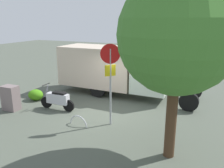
{
  "coord_description": "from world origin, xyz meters",
  "views": [
    {
      "loc": [
        -4.39,
        9.0,
        4.14
      ],
      "look_at": [
        -0.49,
        0.17,
        1.44
      ],
      "focal_mm": 36.95,
      "sensor_mm": 36.0,
      "label": 1
    }
  ],
  "objects_px": {
    "box_truck_near": "(115,68)",
    "utility_cabinet": "(11,98)",
    "street_tree": "(177,35)",
    "stop_sign": "(110,72)",
    "motorcycle": "(58,99)",
    "bike_rack_hoop": "(79,125)"
  },
  "relations": [
    {
      "from": "box_truck_near",
      "to": "utility_cabinet",
      "type": "height_order",
      "value": "box_truck_near"
    },
    {
      "from": "utility_cabinet",
      "to": "street_tree",
      "type": "bearing_deg",
      "value": 173.43
    },
    {
      "from": "stop_sign",
      "to": "box_truck_near",
      "type": "bearing_deg",
      "value": -69.59
    },
    {
      "from": "street_tree",
      "to": "motorcycle",
      "type": "bearing_deg",
      "value": -17.72
    },
    {
      "from": "box_truck_near",
      "to": "street_tree",
      "type": "distance_m",
      "value": 6.91
    },
    {
      "from": "box_truck_near",
      "to": "street_tree",
      "type": "relative_size",
      "value": 1.45
    },
    {
      "from": "stop_sign",
      "to": "utility_cabinet",
      "type": "distance_m",
      "value": 5.22
    },
    {
      "from": "motorcycle",
      "to": "utility_cabinet",
      "type": "relative_size",
      "value": 1.54
    },
    {
      "from": "box_truck_near",
      "to": "bike_rack_hoop",
      "type": "xyz_separation_m",
      "value": [
        -0.28,
        4.45,
        -1.52
      ]
    },
    {
      "from": "motorcycle",
      "to": "street_tree",
      "type": "distance_m",
      "value": 6.64
    },
    {
      "from": "box_truck_near",
      "to": "utility_cabinet",
      "type": "distance_m",
      "value": 5.63
    },
    {
      "from": "box_truck_near",
      "to": "motorcycle",
      "type": "xyz_separation_m",
      "value": [
        1.5,
        3.4,
        -1.0
      ]
    },
    {
      "from": "box_truck_near",
      "to": "utility_cabinet",
      "type": "xyz_separation_m",
      "value": [
        3.52,
        4.29,
        -0.94
      ]
    },
    {
      "from": "stop_sign",
      "to": "bike_rack_hoop",
      "type": "height_order",
      "value": "stop_sign"
    },
    {
      "from": "utility_cabinet",
      "to": "bike_rack_hoop",
      "type": "height_order",
      "value": "utility_cabinet"
    },
    {
      "from": "stop_sign",
      "to": "street_tree",
      "type": "distance_m",
      "value": 3.3
    },
    {
      "from": "motorcycle",
      "to": "bike_rack_hoop",
      "type": "xyz_separation_m",
      "value": [
        -1.78,
        1.05,
        -0.52
      ]
    },
    {
      "from": "bike_rack_hoop",
      "to": "stop_sign",
      "type": "bearing_deg",
      "value": -152.33
    },
    {
      "from": "box_truck_near",
      "to": "bike_rack_hoop",
      "type": "bearing_deg",
      "value": -85.31
    },
    {
      "from": "street_tree",
      "to": "bike_rack_hoop",
      "type": "distance_m",
      "value": 5.34
    },
    {
      "from": "motorcycle",
      "to": "bike_rack_hoop",
      "type": "height_order",
      "value": "motorcycle"
    },
    {
      "from": "utility_cabinet",
      "to": "bike_rack_hoop",
      "type": "xyz_separation_m",
      "value": [
        -3.8,
        0.16,
        -0.59
      ]
    }
  ]
}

